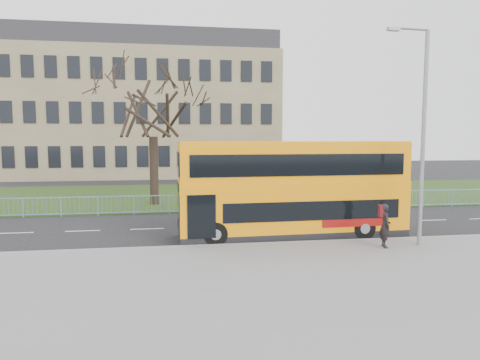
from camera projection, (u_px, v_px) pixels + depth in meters
name	position (u px, v px, depth m)	size (l,w,h in m)	color
ground	(213.00, 239.00, 18.69)	(120.00, 120.00, 0.00)	black
pavement	(234.00, 292.00, 12.04)	(80.00, 10.50, 0.12)	slate
kerb	(217.00, 246.00, 17.16)	(80.00, 0.20, 0.14)	gray
grass_verge	(197.00, 195.00, 32.76)	(80.00, 15.40, 0.08)	#1F3312
guard_railing	(204.00, 204.00, 25.13)	(40.00, 0.12, 1.10)	#74A9CF
bare_tree	(153.00, 124.00, 27.57)	(7.35, 7.35, 10.49)	black
civic_building	(147.00, 117.00, 51.72)	(30.00, 15.00, 14.00)	#7B6D4E
yellow_bus	(293.00, 187.00, 18.89)	(10.07, 2.67, 4.19)	orange
pedestrian	(385.00, 226.00, 16.69)	(0.63, 0.41, 1.72)	black
street_lamp	(421.00, 129.00, 16.73)	(1.79, 0.30, 8.46)	gray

